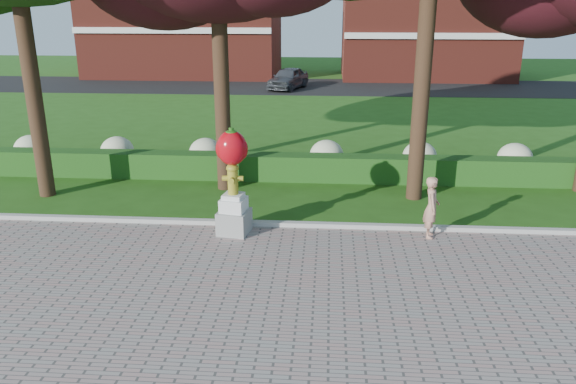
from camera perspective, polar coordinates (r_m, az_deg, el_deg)
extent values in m
plane|color=#245014|center=(11.13, -1.65, -9.45)|extent=(100.00, 100.00, 0.00)
cube|color=#ADADA5|center=(13.81, -0.41, -3.34)|extent=(40.00, 0.18, 0.15)
cube|color=#1D4313|center=(17.49, 0.62, 2.53)|extent=(24.00, 0.70, 0.80)
ellipsoid|color=beige|center=(20.94, -24.65, 3.93)|extent=(1.10, 1.10, 0.99)
ellipsoid|color=beige|center=(19.68, -16.94, 3.99)|extent=(1.10, 1.10, 0.99)
ellipsoid|color=beige|center=(18.82, -8.36, 3.96)|extent=(1.10, 1.10, 0.99)
ellipsoid|color=beige|center=(18.38, 3.94, 3.76)|extent=(1.10, 1.10, 0.99)
ellipsoid|color=beige|center=(18.62, 13.23, 3.50)|extent=(1.10, 1.10, 0.99)
ellipsoid|color=beige|center=(19.33, 22.05, 3.17)|extent=(1.10, 1.10, 0.99)
cube|color=black|center=(38.15, 2.61, 10.66)|extent=(50.00, 8.00, 0.02)
cube|color=maroon|center=(45.18, -10.39, 16.06)|extent=(14.00, 8.00, 7.00)
cube|color=maroon|center=(44.38, 13.69, 15.42)|extent=(12.00, 8.00, 6.40)
cylinder|color=black|center=(16.92, -24.65, 10.57)|extent=(0.44, 0.44, 6.72)
cylinder|color=black|center=(16.21, -6.77, 10.81)|extent=(0.44, 0.44, 6.16)
cylinder|color=black|center=(15.56, 13.59, 12.19)|extent=(0.44, 0.44, 7.28)
cube|color=gray|center=(13.40, -5.49, -3.03)|extent=(0.80, 0.80, 0.56)
cube|color=silver|center=(13.25, -5.54, -1.28)|extent=(0.65, 0.65, 0.31)
cube|color=silver|center=(13.18, -5.57, -0.41)|extent=(0.52, 0.52, 0.11)
cylinder|color=olive|center=(13.06, -5.62, 1.11)|extent=(0.25, 0.25, 0.62)
ellipsoid|color=olive|center=(12.97, -5.66, 2.43)|extent=(0.29, 0.29, 0.20)
cylinder|color=olive|center=(13.07, -6.40, 1.41)|extent=(0.13, 0.12, 0.12)
cylinder|color=olive|center=(13.01, -4.86, 1.38)|extent=(0.13, 0.12, 0.12)
cylinder|color=olive|center=(12.89, -5.75, 1.18)|extent=(0.13, 0.13, 0.13)
cylinder|color=olive|center=(12.95, -5.68, 2.81)|extent=(0.09, 0.09, 0.06)
ellipsoid|color=#AD0912|center=(12.85, -5.73, 4.48)|extent=(0.70, 0.62, 0.81)
ellipsoid|color=#AD0912|center=(12.89, -6.61, 4.39)|extent=(0.34, 0.34, 0.51)
ellipsoid|color=#AD0912|center=(12.82, -4.84, 4.38)|extent=(0.34, 0.34, 0.51)
cylinder|color=#245914|center=(12.76, -5.79, 6.23)|extent=(0.11, 0.11, 0.13)
ellipsoid|color=#245914|center=(12.77, -5.78, 6.08)|extent=(0.27, 0.27, 0.09)
imported|color=tan|center=(13.38, 14.37, -1.51)|extent=(0.40, 0.56, 1.46)
imported|color=#404348|center=(36.84, 0.01, 11.50)|extent=(2.80, 4.35, 1.38)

